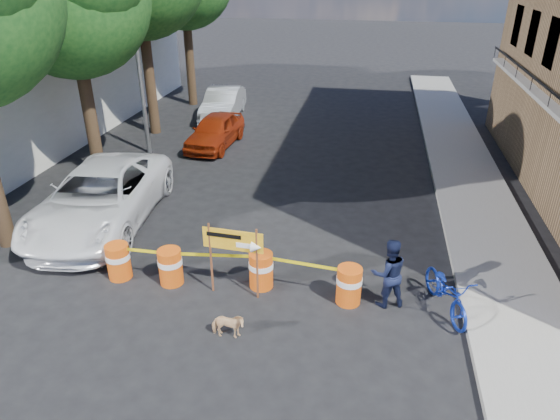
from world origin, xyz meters
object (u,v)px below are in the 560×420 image
at_px(barrel_mid_left, 170,266).
at_px(barrel_mid_right, 261,269).
at_px(bicycle, 450,273).
at_px(sedan_silver, 223,103).
at_px(dog, 228,326).
at_px(barrel_far_left, 118,261).
at_px(sedan_red, 215,131).
at_px(suv_white, 100,197).
at_px(pedestrian, 389,273).
at_px(barrel_far_right, 349,285).
at_px(detour_sign, 240,247).

relative_size(barrel_mid_left, barrel_mid_right, 1.00).
bearing_deg(bicycle, sedan_silver, 104.40).
relative_size(dog, sedan_silver, 0.16).
bearing_deg(barrel_mid_right, bicycle, -2.02).
relative_size(barrel_far_left, barrel_mid_left, 1.00).
bearing_deg(barrel_far_left, sedan_red, 93.29).
relative_size(barrel_mid_right, suv_white, 0.15).
height_order(pedestrian, dog, pedestrian).
distance_m(barrel_far_right, suv_white, 7.73).
bearing_deg(pedestrian, bicycle, 162.10).
bearing_deg(barrel_far_right, suv_white, 161.27).
relative_size(dog, suv_white, 0.12).
relative_size(barrel_far_left, bicycle, 0.46).
relative_size(barrel_far_left, dog, 1.26).
bearing_deg(barrel_far_right, sedan_silver, 116.92).
height_order(pedestrian, bicycle, bicycle).
xyz_separation_m(suv_white, sedan_red, (1.21, 7.15, -0.18)).
relative_size(barrel_mid_left, pedestrian, 0.55).
bearing_deg(barrel_mid_left, bicycle, 0.99).
height_order(barrel_mid_right, barrel_far_right, same).
bearing_deg(barrel_far_right, dog, -144.68).
height_order(barrel_far_right, pedestrian, pedestrian).
bearing_deg(barrel_far_right, detour_sign, -175.20).
bearing_deg(pedestrian, suv_white, -34.26).
distance_m(barrel_far_left, barrel_mid_right, 3.48).
height_order(barrel_far_left, sedan_silver, sedan_silver).
distance_m(detour_sign, sedan_red, 10.51).
xyz_separation_m(bicycle, dog, (-4.45, -1.75, -0.68)).
bearing_deg(barrel_mid_right, pedestrian, -2.91).
distance_m(barrel_mid_right, bicycle, 4.21).
bearing_deg(dog, sedan_silver, 12.88).
xyz_separation_m(sedan_red, sedan_silver, (-0.84, 4.03, 0.06)).
distance_m(barrel_mid_right, dog, 1.92).
bearing_deg(pedestrian, barrel_far_left, -16.87).
height_order(barrel_far_left, barrel_far_right, same).
relative_size(detour_sign, suv_white, 0.30).
distance_m(detour_sign, pedestrian, 3.31).
height_order(sedan_red, sedan_silver, sedan_silver).
distance_m(barrel_mid_left, barrel_mid_right, 2.16).
height_order(dog, sedan_silver, sedan_silver).
relative_size(barrel_mid_left, dog, 1.26).
bearing_deg(barrel_mid_left, suv_white, 141.04).
xyz_separation_m(barrel_mid_right, pedestrian, (2.91, -0.15, 0.35)).
height_order(barrel_mid_right, detour_sign, detour_sign).
bearing_deg(barrel_mid_left, dog, -41.22).
height_order(detour_sign, sedan_silver, detour_sign).
bearing_deg(bicycle, dog, -177.86).
distance_m(barrel_far_left, dog, 3.59).
height_order(barrel_mid_right, sedan_silver, sedan_silver).
bearing_deg(barrel_mid_left, detour_sign, -5.76).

